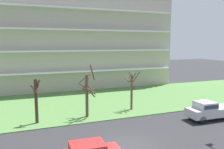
{
  "coord_description": "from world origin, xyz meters",
  "views": [
    {
      "loc": [
        -7.45,
        -15.79,
        7.88
      ],
      "look_at": [
        1.11,
        6.0,
        4.77
      ],
      "focal_mm": 37.6,
      "sensor_mm": 36.0,
      "label": 1
    }
  ],
  "objects_px": {
    "tree_right": "(132,89)",
    "tree_left": "(36,100)",
    "pickup_silver_near_left": "(210,110)",
    "tree_center": "(87,92)"
  },
  "relations": [
    {
      "from": "tree_center",
      "to": "tree_right",
      "type": "bearing_deg",
      "value": 8.33
    },
    {
      "from": "pickup_silver_near_left",
      "to": "tree_right",
      "type": "bearing_deg",
      "value": -43.08
    },
    {
      "from": "tree_right",
      "to": "tree_left",
      "type": "bearing_deg",
      "value": -175.04
    },
    {
      "from": "tree_left",
      "to": "pickup_silver_near_left",
      "type": "height_order",
      "value": "tree_left"
    },
    {
      "from": "tree_right",
      "to": "pickup_silver_near_left",
      "type": "xyz_separation_m",
      "value": [
        6.02,
        -6.17,
        -1.54
      ]
    },
    {
      "from": "tree_center",
      "to": "tree_right",
      "type": "distance_m",
      "value": 5.71
    },
    {
      "from": "tree_center",
      "to": "tree_right",
      "type": "height_order",
      "value": "tree_center"
    },
    {
      "from": "tree_right",
      "to": "pickup_silver_near_left",
      "type": "relative_size",
      "value": 0.85
    },
    {
      "from": "tree_right",
      "to": "pickup_silver_near_left",
      "type": "height_order",
      "value": "tree_right"
    },
    {
      "from": "tree_right",
      "to": "pickup_silver_near_left",
      "type": "bearing_deg",
      "value": -45.71
    }
  ]
}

